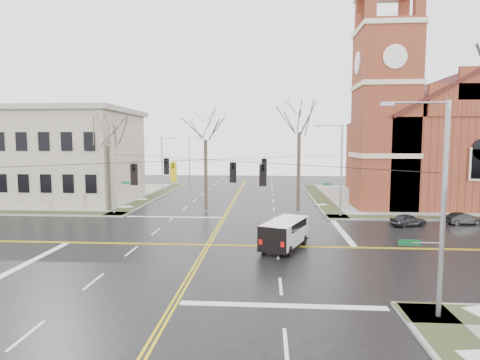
# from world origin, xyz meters

# --- Properties ---
(ground) EXTENTS (120.00, 120.00, 0.00)m
(ground) POSITION_xyz_m (0.00, 0.00, 0.00)
(ground) COLOR black
(ground) RESTS_ON ground
(sidewalks) EXTENTS (80.00, 80.00, 0.17)m
(sidewalks) POSITION_xyz_m (0.00, 0.00, 0.08)
(sidewalks) COLOR gray
(sidewalks) RESTS_ON ground
(road_markings) EXTENTS (100.00, 100.00, 0.01)m
(road_markings) POSITION_xyz_m (0.00, 0.00, 0.01)
(road_markings) COLOR gold
(road_markings) RESTS_ON ground
(church) EXTENTS (24.28, 27.48, 27.50)m
(church) POSITION_xyz_m (24.76, 24.78, 8.43)
(church) COLOR brown
(church) RESTS_ON ground
(civic_building_a) EXTENTS (18.00, 14.00, 11.00)m
(civic_building_a) POSITION_xyz_m (-22.00, 20.00, 5.50)
(civic_building_a) COLOR #A19680
(civic_building_a) RESTS_ON ground
(signal_pole_ne) EXTENTS (2.75, 0.22, 9.00)m
(signal_pole_ne) POSITION_xyz_m (11.32, 11.50, 4.95)
(signal_pole_ne) COLOR gray
(signal_pole_ne) RESTS_ON ground
(signal_pole_nw) EXTENTS (2.75, 0.22, 9.00)m
(signal_pole_nw) POSITION_xyz_m (-11.32, 11.50, 4.95)
(signal_pole_nw) COLOR gray
(signal_pole_nw) RESTS_ON ground
(signal_pole_se) EXTENTS (2.75, 0.22, 9.00)m
(signal_pole_se) POSITION_xyz_m (11.32, -11.50, 4.95)
(signal_pole_se) COLOR gray
(signal_pole_se) RESTS_ON ground
(span_wires) EXTENTS (23.02, 23.02, 0.03)m
(span_wires) POSITION_xyz_m (0.00, 0.00, 6.20)
(span_wires) COLOR black
(span_wires) RESTS_ON ground
(traffic_signals) EXTENTS (8.21, 8.26, 1.30)m
(traffic_signals) POSITION_xyz_m (-0.00, -0.67, 5.45)
(traffic_signals) COLOR black
(traffic_signals) RESTS_ON ground
(streetlight_north_a) EXTENTS (2.30, 0.20, 8.00)m
(streetlight_north_a) POSITION_xyz_m (-10.65, 28.00, 4.47)
(streetlight_north_a) COLOR gray
(streetlight_north_a) RESTS_ON ground
(streetlight_north_b) EXTENTS (2.30, 0.20, 8.00)m
(streetlight_north_b) POSITION_xyz_m (-10.65, 48.00, 4.47)
(streetlight_north_b) COLOR gray
(streetlight_north_b) RESTS_ON ground
(cargo_van) EXTENTS (3.79, 5.54, 1.98)m
(cargo_van) POSITION_xyz_m (5.60, -0.31, 1.17)
(cargo_van) COLOR white
(cargo_van) RESTS_ON ground
(parked_car_a) EXTENTS (3.48, 2.37, 1.10)m
(parked_car_a) POSITION_xyz_m (16.78, 7.76, 0.55)
(parked_car_a) COLOR black
(parked_car_a) RESTS_ON ground
(parked_car_b) EXTENTS (3.33, 1.58, 1.05)m
(parked_car_b) POSITION_xyz_m (22.06, 8.80, 0.53)
(parked_car_b) COLOR black
(parked_car_b) RESTS_ON ground
(tree_nw_far) EXTENTS (4.00, 4.00, 10.32)m
(tree_nw_far) POSITION_xyz_m (-12.52, 12.94, 7.49)
(tree_nw_far) COLOR #332B20
(tree_nw_far) RESTS_ON ground
(tree_nw_near) EXTENTS (4.00, 4.00, 11.31)m
(tree_nw_near) POSITION_xyz_m (-2.29, 13.85, 8.19)
(tree_nw_near) COLOR #332B20
(tree_nw_near) RESTS_ON ground
(tree_ne) EXTENTS (4.00, 4.00, 12.45)m
(tree_ne) POSITION_xyz_m (7.52, 13.88, 8.99)
(tree_ne) COLOR #332B20
(tree_ne) RESTS_ON ground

